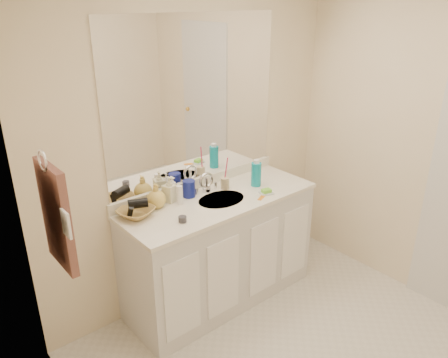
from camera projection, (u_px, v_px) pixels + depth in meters
name	position (u px, v px, depth m)	size (l,w,h in m)	color
wall_back	(196.00, 148.00, 3.29)	(2.60, 0.02, 2.40)	#FAE8C4
wall_left	(123.00, 308.00, 1.60)	(0.02, 2.60, 2.40)	#FAE8C4
vanity_cabinet	(220.00, 251.00, 3.39)	(1.50, 0.55, 0.85)	silver
countertop	(220.00, 200.00, 3.22)	(1.52, 0.57, 0.03)	white
backsplash	(198.00, 183.00, 3.38)	(1.52, 0.03, 0.08)	white
sink_basin	(221.00, 201.00, 3.21)	(0.37, 0.37, 0.02)	beige
faucet	(206.00, 185.00, 3.31)	(0.02, 0.02, 0.11)	silver
mirror	(196.00, 101.00, 3.14)	(1.48, 0.01, 1.20)	white
blue_mug	(189.00, 189.00, 3.22)	(0.09, 0.09, 0.13)	navy
tan_cup	(225.00, 183.00, 3.36)	(0.07, 0.07, 0.09)	beige
toothbrush	(226.00, 170.00, 3.33)	(0.01, 0.01, 0.21)	#E13B68
mouthwash_bottle	(256.00, 174.00, 3.40)	(0.08, 0.08, 0.19)	#0E97AD
soap_dish	(266.00, 193.00, 3.29)	(0.10, 0.08, 0.01)	silver
green_soap	(266.00, 191.00, 3.28)	(0.07, 0.05, 0.02)	#74D433
orange_comb	(263.00, 196.00, 3.24)	(0.14, 0.03, 0.01)	orange
dark_jar	(183.00, 219.00, 2.87)	(0.05, 0.05, 0.04)	#36343B
extra_white_bottle	(180.00, 195.00, 3.11)	(0.04, 0.04, 0.14)	white
soap_bottle_white	(172.00, 187.00, 3.19)	(0.07, 0.07, 0.17)	white
soap_bottle_cream	(170.00, 189.00, 3.14)	(0.08, 0.09, 0.19)	beige
soap_bottle_yellow	(156.00, 196.00, 3.05)	(0.14, 0.14, 0.18)	#DEBD56
wicker_basket	(136.00, 212.00, 2.94)	(0.23, 0.23, 0.06)	#AA8644
hair_dryer	(138.00, 203.00, 2.93)	(0.07, 0.07, 0.13)	black
towel_ring	(42.00, 160.00, 2.03)	(0.11, 0.11, 0.01)	silver
hand_towel	(56.00, 216.00, 2.16)	(0.04, 0.32, 0.55)	brown
switch_plate	(66.00, 224.00, 1.98)	(0.01, 0.09, 0.13)	white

